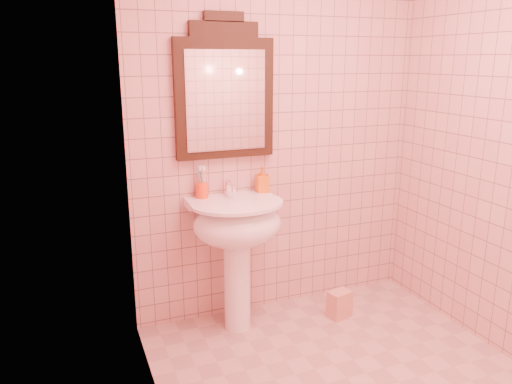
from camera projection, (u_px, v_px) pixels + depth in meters
name	position (u px, v px, depth m)	size (l,w,h in m)	color
back_wall	(278.00, 131.00, 3.31)	(2.00, 0.02, 2.50)	#D7A596
pedestal_sink	(237.00, 233.00, 3.12)	(0.58, 0.58, 0.86)	white
faucet	(229.00, 188.00, 3.18)	(0.04, 0.16, 0.11)	white
mirror	(225.00, 92.00, 3.08)	(0.63, 0.06, 0.88)	black
toothbrush_cup	(202.00, 190.00, 3.14)	(0.08, 0.08, 0.18)	#F04214
soap_dispenser	(262.00, 179.00, 3.27)	(0.08, 0.08, 0.17)	orange
towel	(340.00, 304.00, 3.40)	(0.15, 0.10, 0.19)	tan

